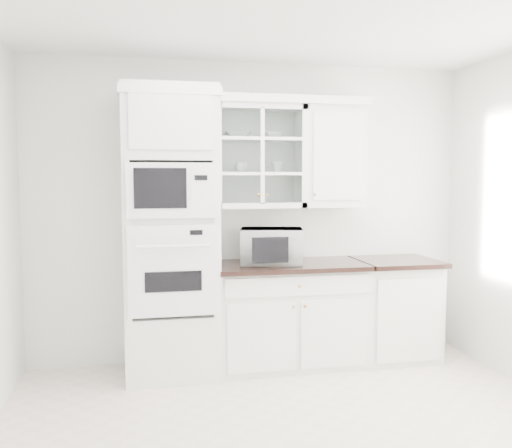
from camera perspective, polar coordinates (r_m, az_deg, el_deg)
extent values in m
cube|color=beige|center=(3.66, 5.14, -22.09)|extent=(4.00, 3.50, 0.01)
cube|color=white|center=(4.96, -0.43, 1.26)|extent=(4.00, 0.02, 2.70)
cube|color=white|center=(3.42, 5.51, 22.33)|extent=(4.00, 3.50, 0.02)
cube|color=white|center=(4.58, -8.93, -0.99)|extent=(0.76, 0.65, 2.40)
cube|color=white|center=(4.28, -8.70, -4.91)|extent=(0.70, 0.03, 0.72)
cube|color=black|center=(4.28, -8.68, -6.00)|extent=(0.44, 0.01, 0.16)
cube|color=white|center=(4.22, -8.81, 3.49)|extent=(0.70, 0.03, 0.43)
cube|color=black|center=(4.20, -10.03, 3.73)|extent=(0.40, 0.01, 0.31)
cube|color=white|center=(4.89, 3.50, -9.62)|extent=(1.30, 0.60, 0.88)
cube|color=black|center=(4.76, 3.64, -4.36)|extent=(1.32, 0.67, 0.04)
cube|color=white|center=(5.23, 14.29, -8.81)|extent=(0.70, 0.60, 0.88)
cube|color=black|center=(5.11, 14.57, -3.88)|extent=(0.72, 0.67, 0.04)
cube|color=white|center=(4.81, 0.27, 7.10)|extent=(0.80, 0.33, 0.90)
cube|color=white|center=(4.81, 0.27, 5.31)|extent=(0.74, 0.29, 0.02)
cube|color=white|center=(4.82, 0.27, 8.88)|extent=(0.74, 0.29, 0.02)
cube|color=white|center=(4.99, 7.94, 6.97)|extent=(0.55, 0.33, 0.90)
cube|color=white|center=(4.81, -0.92, 12.90)|extent=(2.14, 0.38, 0.07)
imported|color=white|center=(4.72, 1.64, -2.31)|extent=(0.61, 0.54, 0.31)
imported|color=white|center=(4.79, -1.87, 9.36)|extent=(0.28, 0.28, 0.06)
imported|color=white|center=(4.85, 1.73, 9.30)|extent=(0.21, 0.21, 0.06)
imported|color=white|center=(4.79, -1.51, 5.95)|extent=(0.13, 0.13, 0.09)
imported|color=white|center=(4.83, 2.17, 5.99)|extent=(0.12, 0.12, 0.10)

